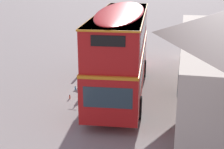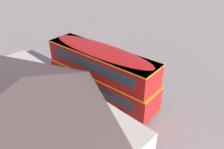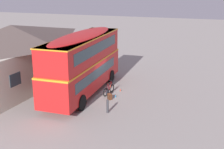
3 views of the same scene
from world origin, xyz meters
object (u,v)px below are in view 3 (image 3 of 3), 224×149
backpack_on_ground (110,96)px  kerb_bollard (108,106)px  double_decker_bus (83,61)px  water_bottle_blue_sports (115,96)px  touring_bicycle (109,90)px  water_bottle_red_squeeze (120,90)px

backpack_on_ground → kerb_bollard: size_ratio=0.51×
double_decker_bus → water_bottle_blue_sports: 3.70m
kerb_bollard → double_decker_bus: bearing=46.3°
touring_bicycle → backpack_on_ground: (-0.94, -0.44, -0.11)m
double_decker_bus → water_bottle_red_squeeze: 3.87m
backpack_on_ground → water_bottle_red_squeeze: 1.96m
backpack_on_ground → water_bottle_red_squeeze: (1.94, -0.21, -0.16)m
touring_bicycle → water_bottle_red_squeeze: bearing=-32.8°
water_bottle_red_squeeze → water_bottle_blue_sports: 1.39m
double_decker_bus → kerb_bollard: size_ratio=10.69×
water_bottle_red_squeeze → kerb_bollard: size_ratio=0.23×
double_decker_bus → water_bottle_red_squeeze: bearing=-64.3°
water_bottle_blue_sports → kerb_bollard: 2.90m
touring_bicycle → water_bottle_blue_sports: 0.84m
water_bottle_blue_sports → kerb_bollard: (-2.84, -0.42, 0.40)m
water_bottle_red_squeeze → water_bottle_blue_sports: water_bottle_red_squeeze is taller
backpack_on_ground → water_bottle_blue_sports: 0.63m
double_decker_bus → touring_bicycle: double_decker_bus is taller
double_decker_bus → backpack_on_ground: size_ratio=20.84×
backpack_on_ground → kerb_bollard: 2.40m
backpack_on_ground → kerb_bollard: kerb_bollard is taller
touring_bicycle → water_bottle_red_squeeze: (1.00, -0.64, -0.27)m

